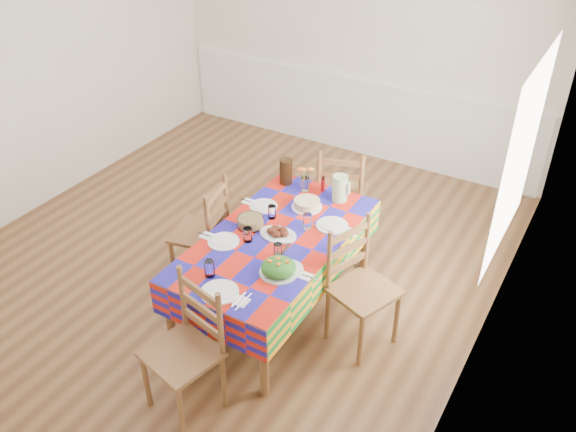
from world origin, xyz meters
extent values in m
cube|color=brown|center=(0.00, 0.00, -0.02)|extent=(4.50, 5.00, 0.04)
cube|color=beige|center=(0.00, 2.52, 1.35)|extent=(4.50, 0.04, 2.70)
cube|color=beige|center=(-2.27, 0.00, 1.35)|extent=(0.04, 5.00, 2.70)
cube|color=beige|center=(2.27, 0.00, 1.35)|extent=(0.04, 5.00, 2.70)
cube|color=white|center=(0.00, 2.47, 0.90)|extent=(4.41, 0.06, 0.04)
cube|color=white|center=(0.00, 2.48, 0.45)|extent=(4.41, 0.03, 0.90)
plane|color=white|center=(2.23, 0.30, 1.50)|extent=(0.00, 1.40, 1.40)
cylinder|color=brown|center=(0.29, -1.21, 0.33)|extent=(0.07, 0.07, 0.66)
cylinder|color=brown|center=(1.11, -1.21, 0.33)|extent=(0.07, 0.07, 0.66)
cylinder|color=brown|center=(0.29, 0.44, 0.33)|extent=(0.07, 0.07, 0.66)
cylinder|color=brown|center=(1.11, 0.44, 0.33)|extent=(0.07, 0.07, 0.66)
cube|color=brown|center=(0.70, -0.38, 0.68)|extent=(0.93, 1.77, 0.04)
cube|color=red|center=(0.70, -0.38, 0.70)|extent=(0.97, 1.80, 0.01)
cube|color=red|center=(0.22, -0.38, 0.56)|extent=(0.01, 1.80, 0.28)
cube|color=red|center=(1.19, -0.38, 0.56)|extent=(0.01, 1.80, 0.28)
cube|color=red|center=(0.70, -1.29, 0.56)|extent=(0.97, 0.01, 0.28)
cube|color=red|center=(0.70, 0.52, 0.56)|extent=(0.97, 0.01, 0.28)
cylinder|color=white|center=(0.72, -1.14, 0.71)|extent=(0.26, 0.26, 0.01)
cylinder|color=white|center=(0.72, -1.14, 0.72)|extent=(0.19, 0.19, 0.01)
cylinder|color=white|center=(0.55, -1.02, 0.77)|extent=(0.07, 0.07, 0.13)
cube|color=white|center=(0.89, -1.14, 0.71)|extent=(0.10, 0.10, 0.01)
cube|color=silver|center=(0.87, -1.14, 0.71)|extent=(0.01, 0.17, 0.00)
cube|color=silver|center=(0.91, -1.14, 0.71)|extent=(0.01, 0.20, 0.00)
cylinder|color=white|center=(0.40, -0.64, 0.71)|extent=(0.24, 0.24, 0.01)
cylinder|color=white|center=(0.40, -0.64, 0.72)|extent=(0.17, 0.17, 0.01)
cylinder|color=white|center=(0.55, -0.54, 0.76)|extent=(0.07, 0.07, 0.12)
cube|color=white|center=(0.24, -0.64, 0.71)|extent=(0.09, 0.09, 0.01)
cube|color=silver|center=(0.22, -0.64, 0.71)|extent=(0.15, 0.01, 0.00)
cube|color=silver|center=(0.25, -0.64, 0.71)|extent=(0.18, 0.01, 0.00)
cylinder|color=white|center=(0.39, -0.07, 0.71)|extent=(0.23, 0.23, 0.01)
cylinder|color=white|center=(0.39, -0.07, 0.72)|extent=(0.16, 0.16, 0.01)
cylinder|color=white|center=(0.54, -0.17, 0.76)|extent=(0.07, 0.07, 0.11)
cube|color=white|center=(0.24, -0.07, 0.71)|extent=(0.09, 0.09, 0.01)
cube|color=silver|center=(0.22, -0.07, 0.71)|extent=(0.15, 0.01, 0.00)
cube|color=silver|center=(0.25, -0.07, 0.71)|extent=(0.17, 0.01, 0.00)
cylinder|color=white|center=(0.99, -0.69, 0.71)|extent=(0.23, 0.23, 0.01)
cylinder|color=white|center=(0.99, -0.69, 0.72)|extent=(0.16, 0.16, 0.01)
cylinder|color=white|center=(0.85, -0.59, 0.76)|extent=(0.06, 0.06, 0.11)
cube|color=white|center=(1.14, -0.69, 0.71)|extent=(0.08, 0.08, 0.01)
cube|color=silver|center=(1.12, -0.69, 0.71)|extent=(0.14, 0.01, 0.00)
cube|color=silver|center=(1.16, -0.69, 0.71)|extent=(0.17, 0.01, 0.00)
cylinder|color=white|center=(1.01, -0.03, 0.71)|extent=(0.26, 0.26, 0.01)
cylinder|color=white|center=(1.01, -0.03, 0.72)|extent=(0.18, 0.18, 0.01)
cylinder|color=white|center=(0.85, -0.15, 0.77)|extent=(0.07, 0.07, 0.12)
cube|color=white|center=(1.18, -0.03, 0.71)|extent=(0.10, 0.10, 0.01)
cube|color=silver|center=(1.16, -0.03, 0.71)|extent=(0.16, 0.01, 0.00)
cube|color=silver|center=(1.20, -0.03, 0.71)|extent=(0.19, 0.01, 0.00)
ellipsoid|color=white|center=(0.71, -0.36, 0.71)|extent=(0.30, 0.22, 0.01)
ellipsoid|color=black|center=(0.76, -0.36, 0.74)|extent=(0.08, 0.07, 0.04)
ellipsoid|color=black|center=(0.73, -0.32, 0.74)|extent=(0.08, 0.07, 0.04)
ellipsoid|color=black|center=(0.67, -0.33, 0.74)|extent=(0.08, 0.07, 0.04)
ellipsoid|color=black|center=(0.66, -0.37, 0.74)|extent=(0.08, 0.07, 0.04)
ellipsoid|color=black|center=(0.71, -0.40, 0.74)|extent=(0.08, 0.07, 0.04)
cylinder|color=white|center=(0.95, -0.75, 0.71)|extent=(0.28, 0.28, 0.01)
ellipsoid|color=#124A12|center=(0.95, -0.75, 0.76)|extent=(0.25, 0.25, 0.11)
cube|color=orange|center=(0.90, -0.78, 0.81)|extent=(0.03, 0.02, 0.01)
cube|color=orange|center=(0.93, -0.72, 0.81)|extent=(0.04, 0.04, 0.01)
cube|color=orange|center=(0.97, -0.78, 0.81)|extent=(0.03, 0.04, 0.01)
cube|color=orange|center=(1.01, -0.72, 0.81)|extent=(0.04, 0.04, 0.01)
cylinder|color=white|center=(0.45, -0.35, 0.74)|extent=(0.21, 0.21, 0.08)
cylinder|color=#D8BB72|center=(0.45, -0.35, 0.75)|extent=(0.20, 0.20, 0.06)
cylinder|color=white|center=(0.71, 0.11, 0.71)|extent=(0.25, 0.25, 0.01)
cylinder|color=tan|center=(0.71, 0.11, 0.75)|extent=(0.22, 0.22, 0.06)
cube|color=black|center=(0.81, -0.51, 0.71)|extent=(0.11, 0.26, 0.01)
cube|color=black|center=(0.85, -0.49, 0.71)|extent=(0.05, 0.27, 0.01)
cylinder|color=white|center=(0.56, 0.34, 0.77)|extent=(0.07, 0.07, 0.12)
cylinder|color=#417A28|center=(0.54, 0.34, 0.81)|extent=(0.01, 0.01, 0.17)
ellipsoid|color=orange|center=(0.51, 0.34, 0.90)|extent=(0.06, 0.06, 0.02)
cylinder|color=#417A28|center=(0.57, 0.35, 0.81)|extent=(0.01, 0.01, 0.17)
ellipsoid|color=orange|center=(0.60, 0.37, 0.91)|extent=(0.06, 0.06, 0.02)
cylinder|color=#417A28|center=(0.56, 0.33, 0.81)|extent=(0.01, 0.01, 0.17)
ellipsoid|color=orange|center=(0.56, 0.30, 0.93)|extent=(0.06, 0.06, 0.02)
cylinder|color=#AC0D0F|center=(0.69, 0.41, 0.78)|extent=(0.03, 0.03, 0.14)
cylinder|color=#AAC88D|center=(0.88, 0.35, 0.82)|extent=(0.13, 0.13, 0.22)
cylinder|color=black|center=(0.35, 0.37, 0.82)|extent=(0.11, 0.11, 0.23)
cube|color=white|center=(0.69, -1.23, 0.71)|extent=(0.07, 0.02, 0.02)
cylinder|color=brown|center=(0.48, -1.70, 0.24)|extent=(0.04, 0.04, 0.48)
cylinder|color=brown|center=(0.85, -1.78, 0.24)|extent=(0.04, 0.04, 0.48)
cylinder|color=brown|center=(0.56, -1.35, 0.24)|extent=(0.04, 0.04, 0.48)
cylinder|color=brown|center=(0.93, -1.44, 0.24)|extent=(0.04, 0.04, 0.48)
cube|color=brown|center=(0.70, -1.57, 0.49)|extent=(0.53, 0.52, 0.03)
cylinder|color=brown|center=(0.56, -1.34, 0.74)|extent=(0.04, 0.04, 0.53)
cylinder|color=brown|center=(0.93, -1.43, 0.74)|extent=(0.04, 0.04, 0.53)
cube|color=brown|center=(0.75, -1.38, 0.63)|extent=(0.38, 0.11, 0.05)
cube|color=brown|center=(0.75, -1.38, 0.77)|extent=(0.38, 0.11, 0.05)
cube|color=brown|center=(0.75, -1.38, 0.91)|extent=(0.38, 0.11, 0.05)
cylinder|color=brown|center=(0.83, 1.02, 0.24)|extent=(0.04, 0.04, 0.47)
cylinder|color=brown|center=(0.47, 0.91, 0.24)|extent=(0.04, 0.04, 0.47)
cylinder|color=brown|center=(0.94, 0.68, 0.24)|extent=(0.04, 0.04, 0.47)
cylinder|color=brown|center=(0.57, 0.57, 0.24)|extent=(0.04, 0.04, 0.47)
cube|color=brown|center=(0.70, 0.80, 0.49)|extent=(0.54, 0.53, 0.03)
cylinder|color=brown|center=(0.94, 0.67, 0.73)|extent=(0.04, 0.04, 0.52)
cylinder|color=brown|center=(0.58, 0.56, 0.73)|extent=(0.04, 0.04, 0.52)
cube|color=brown|center=(0.76, 0.61, 0.63)|extent=(0.37, 0.13, 0.05)
cube|color=brown|center=(0.76, 0.61, 0.77)|extent=(0.37, 0.13, 0.05)
cube|color=brown|center=(0.76, 0.61, 0.90)|extent=(0.37, 0.13, 0.05)
cylinder|color=brown|center=(-0.27, -0.24, 0.23)|extent=(0.04, 0.04, 0.46)
cylinder|color=brown|center=(-0.19, -0.60, 0.23)|extent=(0.04, 0.04, 0.46)
cylinder|color=brown|center=(0.07, -0.17, 0.23)|extent=(0.04, 0.04, 0.46)
cylinder|color=brown|center=(0.15, -0.53, 0.23)|extent=(0.04, 0.04, 0.46)
cube|color=brown|center=(-0.06, -0.38, 0.48)|extent=(0.50, 0.51, 0.03)
cylinder|color=brown|center=(0.08, -0.16, 0.72)|extent=(0.04, 0.04, 0.52)
cylinder|color=brown|center=(0.16, -0.53, 0.72)|extent=(0.04, 0.04, 0.52)
cube|color=brown|center=(0.12, -0.34, 0.62)|extent=(0.10, 0.37, 0.05)
cube|color=brown|center=(0.12, -0.34, 0.75)|extent=(0.10, 0.37, 0.05)
cube|color=brown|center=(0.12, -0.34, 0.89)|extent=(0.10, 0.37, 0.05)
cylinder|color=brown|center=(1.57, -0.63, 0.24)|extent=(0.04, 0.04, 0.47)
cylinder|color=brown|center=(1.70, -0.27, 0.24)|extent=(0.04, 0.04, 0.47)
cylinder|color=brown|center=(1.23, -0.50, 0.24)|extent=(0.04, 0.04, 0.47)
cylinder|color=brown|center=(1.36, -0.14, 0.24)|extent=(0.04, 0.04, 0.47)
cube|color=brown|center=(1.47, -0.38, 0.49)|extent=(0.55, 0.56, 0.03)
cylinder|color=brown|center=(1.22, -0.50, 0.74)|extent=(0.04, 0.04, 0.53)
cylinder|color=brown|center=(1.36, -0.14, 0.74)|extent=(0.04, 0.04, 0.53)
cube|color=brown|center=(1.29, -0.32, 0.63)|extent=(0.15, 0.36, 0.05)
cube|color=brown|center=(1.29, -0.32, 0.77)|extent=(0.15, 0.36, 0.05)
cube|color=brown|center=(1.29, -0.32, 0.91)|extent=(0.15, 0.36, 0.05)
camera|label=1|loc=(2.72, -3.63, 3.43)|focal=38.00mm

